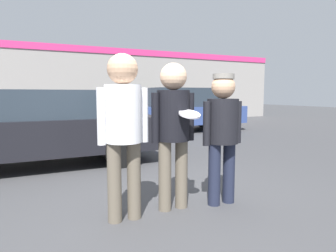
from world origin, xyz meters
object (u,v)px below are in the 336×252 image
at_px(person_left, 123,121).
at_px(person_right, 223,127).
at_px(shrub, 146,112).
at_px(parked_car_near, 38,127).
at_px(parked_car_far, 182,110).
at_px(person_middle_with_frisbee, 173,122).

relative_size(person_left, person_right, 1.11).
distance_m(person_left, shrub, 11.52).
relative_size(person_left, parked_car_near, 0.41).
xyz_separation_m(parked_car_far, shrub, (0.11, 3.85, -0.28)).
bearing_deg(person_left, person_right, -2.32).
distance_m(person_right, shrub, 11.14).
height_order(person_middle_with_frisbee, parked_car_near, person_middle_with_frisbee).
relative_size(person_left, parked_car_far, 0.39).
distance_m(person_left, parked_car_far, 8.04).
xyz_separation_m(parked_car_near, shrub, (5.17, 7.41, -0.23)).
xyz_separation_m(parked_car_near, parked_car_far, (5.07, 3.56, 0.05)).
relative_size(person_right, parked_car_near, 0.37).
bearing_deg(person_middle_with_frisbee, shrub, 70.01).
relative_size(parked_car_near, shrub, 4.30).
bearing_deg(parked_car_near, shrub, 55.08).
xyz_separation_m(person_left, shrub, (4.46, 10.60, -0.58)).
height_order(person_left, parked_car_near, person_left).
bearing_deg(parked_car_far, shrub, 88.37).
xyz_separation_m(person_left, parked_car_near, (-0.72, 3.19, -0.35)).
bearing_deg(person_right, shrub, 73.21).
distance_m(person_left, person_right, 1.25).
bearing_deg(person_middle_with_frisbee, parked_car_far, 60.89).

